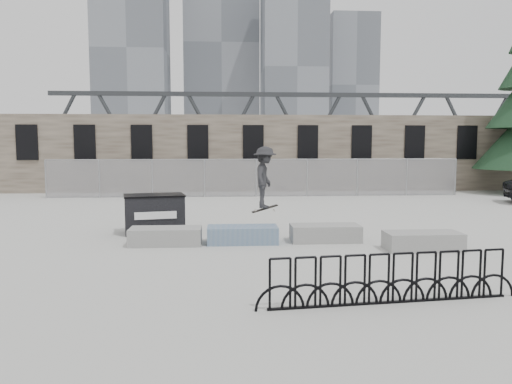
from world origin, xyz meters
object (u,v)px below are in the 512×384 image
planter_center_left (243,234)px  planter_offset (423,240)px  planter_far_left (166,235)px  planter_center_right (325,232)px  skateboarder (265,177)px  dumpster (154,213)px  bike_rack (391,279)px

planter_center_left → planter_offset: 4.95m
planter_far_left → planter_offset: same height
planter_center_left → planter_far_left: bearing=-177.4°
planter_center_left → planter_center_right: same height
planter_far_left → skateboarder: skateboarder is taller
planter_center_left → dumpster: (-2.74, 1.82, 0.36)m
bike_rack → skateboarder: size_ratio=2.47×
planter_far_left → skateboarder: (2.87, 0.82, 1.58)m
bike_rack → skateboarder: 6.69m
skateboarder → dumpster: bearing=86.1°
planter_center_right → planter_offset: (2.37, -1.36, 0.00)m
planter_center_left → bike_rack: (2.43, -5.59, 0.18)m
skateboarder → planter_far_left: bearing=119.7°
planter_offset → skateboarder: size_ratio=1.01×
planter_far_left → planter_center_right: same height
planter_offset → bike_rack: bike_rack is taller
planter_center_right → skateboarder: (-1.72, 0.62, 1.58)m
planter_center_left → dumpster: bearing=146.4°
planter_center_right → planter_offset: bearing=-29.8°
planter_center_left → planter_offset: size_ratio=1.00×
planter_far_left → bike_rack: (4.61, -5.49, 0.18)m
planter_far_left → planter_center_right: bearing=2.5°
skateboarder → bike_rack: bearing=-150.7°
planter_center_right → skateboarder: skateboarder is taller
dumpster → bike_rack: dumpster is taller
planter_center_right → bike_rack: bike_rack is taller
planter_far_left → bike_rack: 7.17m
bike_rack → skateboarder: skateboarder is taller
planter_center_left → bike_rack: 6.10m
planter_center_right → bike_rack: 5.69m
planter_offset → dumpster: dumpster is taller
planter_center_right → planter_offset: same height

